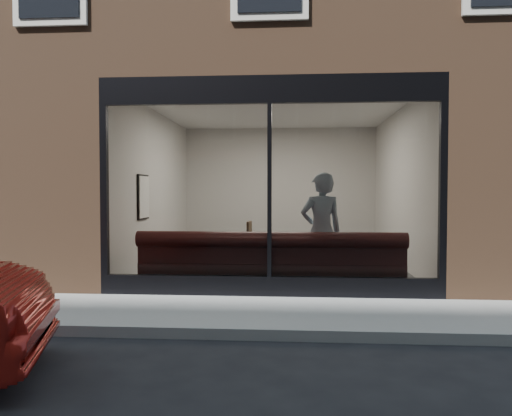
# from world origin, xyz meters

# --- Properties ---
(ground) EXTENTS (120.00, 120.00, 0.00)m
(ground) POSITION_xyz_m (0.00, 0.00, 0.00)
(ground) COLOR black
(ground) RESTS_ON ground
(sidewalk_near) EXTENTS (40.00, 2.00, 0.01)m
(sidewalk_near) POSITION_xyz_m (0.00, 1.00, 0.01)
(sidewalk_near) COLOR gray
(sidewalk_near) RESTS_ON ground
(kerb_near) EXTENTS (40.00, 0.10, 0.12)m
(kerb_near) POSITION_xyz_m (0.00, -0.05, 0.06)
(kerb_near) COLOR gray
(kerb_near) RESTS_ON ground
(host_building_pier_left) EXTENTS (2.50, 12.00, 3.20)m
(host_building_pier_left) POSITION_xyz_m (-3.75, 8.00, 1.60)
(host_building_pier_left) COLOR brown
(host_building_pier_left) RESTS_ON ground
(host_building_pier_right) EXTENTS (2.50, 12.00, 3.20)m
(host_building_pier_right) POSITION_xyz_m (3.75, 8.00, 1.60)
(host_building_pier_right) COLOR brown
(host_building_pier_right) RESTS_ON ground
(host_building_backfill) EXTENTS (5.00, 6.00, 3.20)m
(host_building_backfill) POSITION_xyz_m (0.00, 11.00, 1.60)
(host_building_backfill) COLOR brown
(host_building_backfill) RESTS_ON ground
(cafe_floor) EXTENTS (6.00, 6.00, 0.00)m
(cafe_floor) POSITION_xyz_m (0.00, 5.00, 0.02)
(cafe_floor) COLOR #2D2D30
(cafe_floor) RESTS_ON ground
(cafe_ceiling) EXTENTS (6.00, 6.00, 0.00)m
(cafe_ceiling) POSITION_xyz_m (0.00, 5.00, 3.19)
(cafe_ceiling) COLOR white
(cafe_ceiling) RESTS_ON host_building_upper
(cafe_wall_back) EXTENTS (5.00, 0.00, 5.00)m
(cafe_wall_back) POSITION_xyz_m (0.00, 7.99, 1.60)
(cafe_wall_back) COLOR beige
(cafe_wall_back) RESTS_ON ground
(cafe_wall_left) EXTENTS (0.00, 6.00, 6.00)m
(cafe_wall_left) POSITION_xyz_m (-2.49, 5.00, 1.60)
(cafe_wall_left) COLOR beige
(cafe_wall_left) RESTS_ON ground
(cafe_wall_right) EXTENTS (0.00, 6.00, 6.00)m
(cafe_wall_right) POSITION_xyz_m (2.49, 5.00, 1.60)
(cafe_wall_right) COLOR beige
(cafe_wall_right) RESTS_ON ground
(storefront_kick) EXTENTS (5.00, 0.10, 0.30)m
(storefront_kick) POSITION_xyz_m (0.00, 2.05, 0.15)
(storefront_kick) COLOR black
(storefront_kick) RESTS_ON ground
(storefront_header) EXTENTS (5.00, 0.10, 0.40)m
(storefront_header) POSITION_xyz_m (0.00, 2.05, 3.00)
(storefront_header) COLOR black
(storefront_header) RESTS_ON host_building_upper
(storefront_mullion) EXTENTS (0.06, 0.10, 2.50)m
(storefront_mullion) POSITION_xyz_m (0.00, 2.05, 1.55)
(storefront_mullion) COLOR black
(storefront_mullion) RESTS_ON storefront_kick
(storefront_glass) EXTENTS (4.80, 0.00, 4.80)m
(storefront_glass) POSITION_xyz_m (0.00, 2.02, 1.55)
(storefront_glass) COLOR white
(storefront_glass) RESTS_ON storefront_kick
(banquette) EXTENTS (4.00, 0.55, 0.45)m
(banquette) POSITION_xyz_m (0.00, 2.45, 0.23)
(banquette) COLOR #3B1515
(banquette) RESTS_ON cafe_floor
(person) EXTENTS (0.76, 0.60, 1.83)m
(person) POSITION_xyz_m (0.78, 2.68, 0.91)
(person) COLOR #90A6BA
(person) RESTS_ON cafe_floor
(cafe_table_left) EXTENTS (0.65, 0.65, 0.04)m
(cafe_table_left) POSITION_xyz_m (-1.48, 3.19, 0.74)
(cafe_table_left) COLOR #322113
(cafe_table_left) RESTS_ON cafe_floor
(cafe_table_right) EXTENTS (0.86, 0.86, 0.04)m
(cafe_table_right) POSITION_xyz_m (0.56, 3.03, 0.74)
(cafe_table_right) COLOR #322113
(cafe_table_right) RESTS_ON cafe_floor
(cafe_chair_left) EXTENTS (0.42, 0.42, 0.04)m
(cafe_chair_left) POSITION_xyz_m (-0.69, 4.47, 0.24)
(cafe_chair_left) COLOR #322113
(cafe_chair_left) RESTS_ON cafe_floor
(wall_poster) EXTENTS (0.02, 0.59, 0.78)m
(wall_poster) POSITION_xyz_m (-2.45, 4.03, 1.43)
(wall_poster) COLOR white
(wall_poster) RESTS_ON cafe_wall_left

